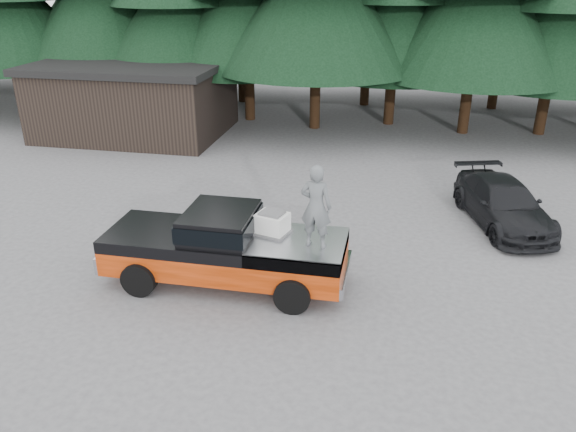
% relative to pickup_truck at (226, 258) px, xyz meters
% --- Properties ---
extents(ground, '(120.00, 120.00, 0.00)m').
position_rel_pickup_truck_xyz_m(ground, '(0.88, 0.42, -0.67)').
color(ground, '#4E4E51').
rests_on(ground, ground).
extents(pickup_truck, '(6.00, 2.04, 1.33)m').
position_rel_pickup_truck_xyz_m(pickup_truck, '(0.00, 0.00, 0.00)').
color(pickup_truck, '#CA4112').
rests_on(pickup_truck, ground).
extents(truck_cab, '(1.66, 1.90, 0.59)m').
position_rel_pickup_truck_xyz_m(truck_cab, '(-0.10, 0.00, 0.96)').
color(truck_cab, black).
rests_on(truck_cab, pickup_truck).
extents(air_compressor, '(0.85, 0.76, 0.49)m').
position_rel_pickup_truck_xyz_m(air_compressor, '(1.12, 0.24, 0.91)').
color(air_compressor, silver).
rests_on(air_compressor, pickup_truck).
extents(man_on_bed, '(0.78, 0.57, 1.96)m').
position_rel_pickup_truck_xyz_m(man_on_bed, '(2.23, -0.20, 1.64)').
color(man_on_bed, '#575C5E').
rests_on(man_on_bed, pickup_truck).
extents(parked_car, '(3.03, 4.88, 1.32)m').
position_rel_pickup_truck_xyz_m(parked_car, '(7.18, 4.98, -0.01)').
color(parked_car, black).
rests_on(parked_car, ground).
extents(utility_building, '(8.40, 6.40, 3.30)m').
position_rel_pickup_truck_xyz_m(utility_building, '(-8.12, 12.42, 1.00)').
color(utility_building, black).
rests_on(utility_building, ground).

